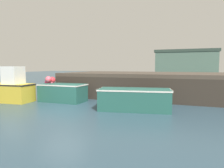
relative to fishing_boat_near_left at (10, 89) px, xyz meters
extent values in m
cube|color=#2D4756|center=(4.82, -0.79, -0.93)|extent=(120.00, 160.00, 0.10)
cube|color=#473D33|center=(8.15, 6.22, 0.90)|extent=(13.02, 6.76, 0.25)
cube|color=#312A23|center=(8.15, 2.96, -0.05)|extent=(13.02, 0.24, 1.65)
cylinder|color=#312A23|center=(2.04, 3.03, -0.05)|extent=(0.29, 0.29, 1.65)
cylinder|color=#312A23|center=(8.15, 3.03, -0.05)|extent=(0.29, 0.29, 1.65)
cylinder|color=#312A23|center=(4.25, 9.40, -0.05)|extent=(0.29, 0.29, 1.65)
cylinder|color=#312A23|center=(12.06, 9.40, -0.05)|extent=(0.29, 0.29, 1.65)
cylinder|color=#312A23|center=(5.10, 3.03, -0.05)|extent=(6.14, 0.14, 1.46)
cube|color=gold|center=(-0.07, -0.01, -0.26)|extent=(3.29, 1.71, 1.24)
cube|color=black|center=(-0.07, -0.01, 0.31)|extent=(3.36, 1.74, 0.08)
cube|color=silver|center=(0.32, 0.03, 0.96)|extent=(1.19, 1.16, 1.18)
cube|color=#23564C|center=(3.33, 1.35, -0.27)|extent=(3.05, 1.59, 1.22)
cube|color=silver|center=(3.33, 1.35, 0.29)|extent=(3.11, 1.62, 0.08)
sphere|color=#EA5B70|center=(2.01, 1.82, 0.36)|extent=(0.39, 0.39, 0.39)
sphere|color=red|center=(2.08, 1.87, 0.55)|extent=(0.47, 0.47, 0.47)
sphere|color=red|center=(2.08, 1.52, 0.59)|extent=(0.34, 0.34, 0.34)
sphere|color=#EA5B70|center=(2.01, 1.51, 0.62)|extent=(0.44, 0.44, 0.44)
sphere|color=#DB3866|center=(1.76, 1.82, 0.38)|extent=(0.51, 0.51, 0.51)
sphere|color=#DB3866|center=(1.78, 1.84, 0.57)|extent=(0.48, 0.48, 0.48)
cube|color=#23564C|center=(8.62, 0.39, -0.28)|extent=(4.08, 2.22, 1.19)
cube|color=silver|center=(8.62, 0.39, 0.27)|extent=(4.16, 2.26, 0.08)
cube|color=#4C6656|center=(11.00, 30.40, 1.63)|extent=(10.75, 4.69, 5.01)
cube|color=#2D3D34|center=(11.00, 30.40, 4.38)|extent=(11.18, 4.88, 0.50)
camera|label=1|loc=(11.30, -10.32, 1.55)|focal=32.21mm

